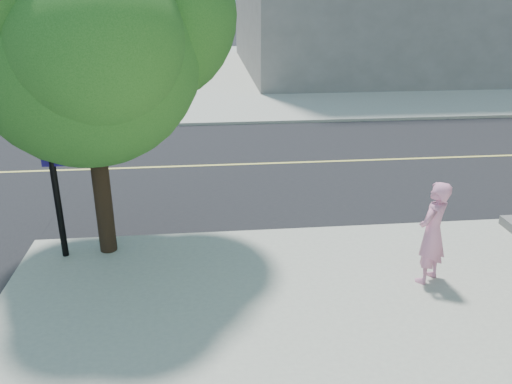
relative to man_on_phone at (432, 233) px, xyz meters
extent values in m
plane|color=black|center=(-5.99, 2.20, -1.00)|extent=(140.00, 140.00, 0.00)
cube|color=black|center=(-5.99, 6.70, -0.99)|extent=(140.00, 9.00, 0.01)
cube|color=#A4A394|center=(7.51, 23.70, -0.94)|extent=(29.00, 25.00, 0.12)
imported|color=pink|center=(0.00, 0.00, 0.00)|extent=(0.76, 0.73, 1.76)
cylinder|color=black|center=(-5.49, 1.65, 0.67)|extent=(0.31, 0.31, 3.11)
sphere|color=#316C22|center=(-5.49, 1.65, 2.75)|extent=(3.80, 3.80, 3.80)
sphere|color=#316C22|center=(-4.45, 2.17, 3.27)|extent=(2.94, 2.94, 2.94)
sphere|color=#316C22|center=(-6.35, 2.34, 3.44)|extent=(2.76, 2.76, 2.76)
sphere|color=#316C22|center=(-5.15, 0.70, 3.01)|extent=(2.59, 2.59, 2.59)
cylinder|color=black|center=(-6.24, 1.50, 1.12)|extent=(0.11, 0.11, 3.99)
cube|color=white|center=(-6.19, 1.48, 1.59)|extent=(0.52, 0.04, 0.19)
cube|color=navy|center=(-6.19, 1.48, 1.12)|extent=(0.43, 0.04, 0.52)
imported|color=black|center=(-6.24, 1.50, 2.35)|extent=(0.16, 0.19, 0.95)
camera|label=1|loc=(-3.64, -7.28, 3.75)|focal=36.58mm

